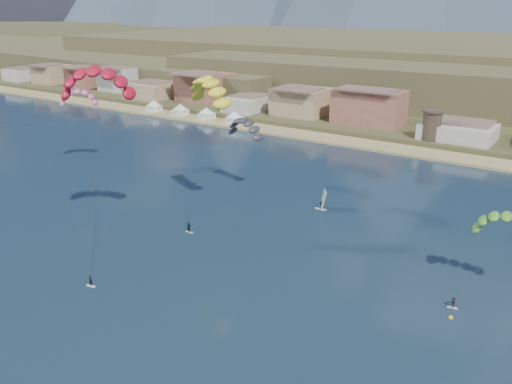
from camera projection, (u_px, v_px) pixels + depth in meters
ground at (111, 343)px, 64.44m from camera, size 2400.00×2400.00×0.00m
beach at (403, 150)px, 147.24m from camera, size 2200.00×12.00×0.90m
town at (305, 99)px, 177.97m from camera, size 400.00×24.00×12.00m
watchtower at (432, 125)px, 148.80m from camera, size 5.82×5.82×8.60m
beach_tents at (193, 108)px, 185.83m from camera, size 43.40×6.40×5.00m
kitesurfer_red at (96, 77)px, 82.91m from camera, size 16.96×18.89×32.49m
kitesurfer_yellow at (210, 86)px, 95.41m from camera, size 12.71×14.65×27.80m
kitesurfer_green at (505, 221)px, 72.43m from camera, size 9.05×10.53×14.12m
distant_kite_pink at (78, 95)px, 126.95m from camera, size 9.13×9.15×21.00m
distant_kite_dark at (245, 124)px, 111.21m from camera, size 10.34×6.94×18.08m
windsurfer at (322, 203)px, 105.28m from camera, size 2.31×2.50×4.08m
buoy at (451, 318)px, 69.46m from camera, size 0.61×0.61×0.61m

